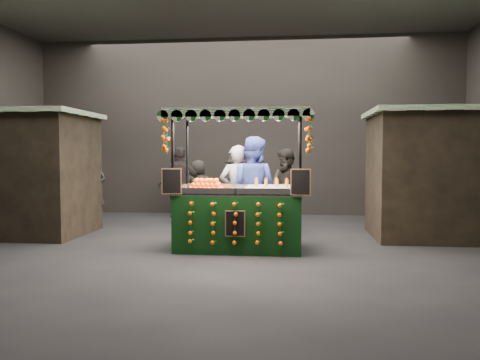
# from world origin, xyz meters

# --- Properties ---
(ground) EXTENTS (12.00, 12.00, 0.00)m
(ground) POSITION_xyz_m (0.00, 0.00, 0.00)
(ground) COLOR black
(ground) RESTS_ON ground
(market_hall) EXTENTS (12.10, 10.10, 5.05)m
(market_hall) POSITION_xyz_m (0.00, 0.00, 3.38)
(market_hall) COLOR black
(market_hall) RESTS_ON ground
(neighbour_stall_left) EXTENTS (3.00, 2.20, 2.60)m
(neighbour_stall_left) POSITION_xyz_m (-4.40, 1.00, 1.31)
(neighbour_stall_left) COLOR black
(neighbour_stall_left) RESTS_ON ground
(neighbour_stall_right) EXTENTS (3.00, 2.20, 2.60)m
(neighbour_stall_right) POSITION_xyz_m (4.40, 1.50, 1.31)
(neighbour_stall_right) COLOR black
(neighbour_stall_right) RESTS_ON ground
(juice_stall) EXTENTS (2.55, 1.50, 2.47)m
(juice_stall) POSITION_xyz_m (0.42, -0.12, 0.77)
(juice_stall) COLOR black
(juice_stall) RESTS_ON ground
(vendor_grey) EXTENTS (0.79, 0.63, 1.88)m
(vendor_grey) POSITION_xyz_m (0.24, 0.99, 0.94)
(vendor_grey) COLOR slate
(vendor_grey) RESTS_ON ground
(vendor_blue) EXTENTS (1.20, 1.07, 2.05)m
(vendor_blue) POSITION_xyz_m (0.57, 0.83, 1.02)
(vendor_blue) COLOR navy
(vendor_blue) RESTS_ON ground
(shopper_0) EXTENTS (0.71, 0.55, 1.75)m
(shopper_0) POSITION_xyz_m (-3.23, 2.03, 0.88)
(shopper_0) COLOR #282420
(shopper_0) RESTS_ON ground
(shopper_1) EXTENTS (1.13, 1.10, 1.83)m
(shopper_1) POSITION_xyz_m (1.23, 2.12, 0.92)
(shopper_1) COLOR #2C2824
(shopper_1) RESTS_ON ground
(shopper_2) EXTENTS (1.12, 0.50, 1.89)m
(shopper_2) POSITION_xyz_m (-1.37, 2.90, 0.94)
(shopper_2) COLOR #2D2625
(shopper_2) RESTS_ON ground
(shopper_3) EXTENTS (1.29, 1.13, 1.73)m
(shopper_3) POSITION_xyz_m (-0.07, 3.70, 0.87)
(shopper_3) COLOR black
(shopper_3) RESTS_ON ground
(shopper_4) EXTENTS (0.81, 0.58, 1.56)m
(shopper_4) POSITION_xyz_m (-1.17, 4.15, 0.78)
(shopper_4) COLOR #2C2824
(shopper_4) RESTS_ON ground
(shopper_5) EXTENTS (0.79, 1.82, 1.90)m
(shopper_5) POSITION_xyz_m (3.78, 3.18, 0.95)
(shopper_5) COLOR #2E2925
(shopper_5) RESTS_ON ground
(shopper_6) EXTENTS (0.50, 0.70, 1.81)m
(shopper_6) POSITION_xyz_m (-1.85, 4.26, 0.90)
(shopper_6) COLOR black
(shopper_6) RESTS_ON ground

